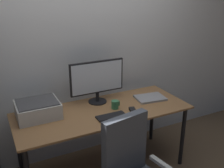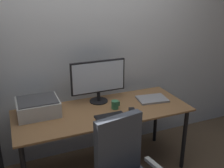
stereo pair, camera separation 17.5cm
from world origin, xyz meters
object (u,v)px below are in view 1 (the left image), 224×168
(keyboard, at_px, (111,116))
(mouse, at_px, (133,110))
(monitor, at_px, (97,79))
(coffee_mug, at_px, (115,105))
(printer, at_px, (38,109))
(laptop, at_px, (150,98))
(desk, at_px, (103,117))

(keyboard, relative_size, mouse, 3.02)
(monitor, relative_size, mouse, 6.25)
(coffee_mug, height_order, printer, printer)
(monitor, bearing_deg, mouse, -59.16)
(monitor, distance_m, laptop, 0.65)
(mouse, xyz_separation_m, laptop, (0.34, 0.19, -0.01))
(monitor, distance_m, mouse, 0.50)
(mouse, bearing_deg, keyboard, -161.70)
(printer, bearing_deg, monitor, 5.07)
(keyboard, bearing_deg, printer, 152.99)
(coffee_mug, bearing_deg, printer, 167.01)
(keyboard, relative_size, laptop, 0.91)
(monitor, xyz_separation_m, coffee_mug, (0.10, -0.23, -0.22))
(desk, relative_size, mouse, 18.60)
(monitor, bearing_deg, keyboard, -93.77)
(desk, bearing_deg, laptop, 2.51)
(monitor, bearing_deg, printer, -174.93)
(laptop, xyz_separation_m, printer, (-1.22, 0.13, 0.07))
(desk, xyz_separation_m, coffee_mug, (0.13, -0.02, 0.12))
(desk, relative_size, printer, 4.46)
(monitor, relative_size, coffee_mug, 6.63)
(monitor, relative_size, printer, 1.50)
(laptop, bearing_deg, printer, -178.58)
(coffee_mug, xyz_separation_m, laptop, (0.47, 0.04, -0.03))
(laptop, distance_m, printer, 1.23)
(desk, relative_size, coffee_mug, 19.73)
(keyboard, relative_size, coffee_mug, 3.20)
(desk, distance_m, keyboard, 0.19)
(mouse, relative_size, coffee_mug, 1.06)
(monitor, xyz_separation_m, printer, (-0.65, -0.06, -0.19))
(keyboard, bearing_deg, mouse, 3.48)
(mouse, xyz_separation_m, coffee_mug, (-0.13, 0.14, 0.03))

